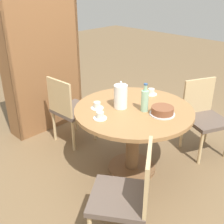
# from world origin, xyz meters

# --- Properties ---
(ground_plane) EXTENTS (14.00, 14.00, 0.00)m
(ground_plane) POSITION_xyz_m (0.00, 0.00, 0.00)
(ground_plane) COLOR brown
(dining_table) EXTENTS (1.16, 1.16, 0.72)m
(dining_table) POSITION_xyz_m (0.00, 0.00, 0.56)
(dining_table) COLOR brown
(dining_table) RESTS_ON ground_plane
(chair_a) EXTENTS (0.44, 0.44, 0.84)m
(chair_a) POSITION_xyz_m (-0.10, 0.91, 0.45)
(chair_a) COLOR tan
(chair_a) RESTS_ON ground_plane
(chair_b) EXTENTS (0.58, 0.58, 0.84)m
(chair_b) POSITION_xyz_m (-0.72, -0.56, 0.45)
(chair_b) COLOR tan
(chair_b) RESTS_ON ground_plane
(chair_c) EXTENTS (0.56, 0.56, 0.84)m
(chair_c) POSITION_xyz_m (0.85, -0.32, 0.45)
(chair_c) COLOR tan
(chair_c) RESTS_ON ground_plane
(bookshelf) EXTENTS (1.00, 0.28, 1.71)m
(bookshelf) POSITION_xyz_m (-0.07, 1.47, 0.82)
(bookshelf) COLOR brown
(bookshelf) RESTS_ON ground_plane
(coffee_pot) EXTENTS (0.13, 0.13, 0.27)m
(coffee_pot) POSITION_xyz_m (-0.07, 0.11, 0.84)
(coffee_pot) COLOR white
(coffee_pot) RESTS_ON dining_table
(water_bottle) EXTENTS (0.07, 0.07, 0.28)m
(water_bottle) POSITION_xyz_m (0.03, -0.10, 0.83)
(water_bottle) COLOR #99C6A3
(water_bottle) RESTS_ON dining_table
(cake_main) EXTENTS (0.24, 0.24, 0.08)m
(cake_main) POSITION_xyz_m (0.08, -0.27, 0.75)
(cake_main) COLOR silver
(cake_main) RESTS_ON dining_table
(cup_a) EXTENTS (0.12, 0.12, 0.07)m
(cup_a) POSITION_xyz_m (-0.25, 0.26, 0.74)
(cup_a) COLOR white
(cup_a) RESTS_ON dining_table
(cup_b) EXTENTS (0.12, 0.12, 0.07)m
(cup_b) POSITION_xyz_m (-0.38, 0.08, 0.74)
(cup_b) COLOR white
(cup_b) RESTS_ON dining_table
(cup_c) EXTENTS (0.12, 0.12, 0.07)m
(cup_c) POSITION_xyz_m (0.40, 0.10, 0.74)
(cup_c) COLOR white
(cup_c) RESTS_ON dining_table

